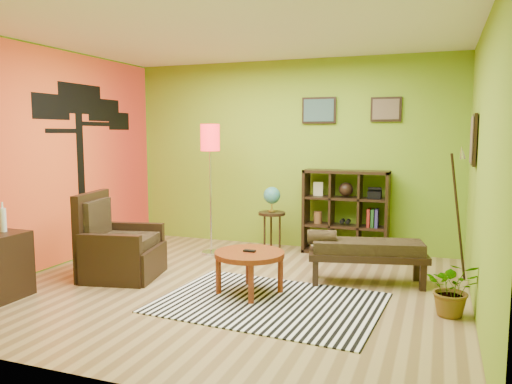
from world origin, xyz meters
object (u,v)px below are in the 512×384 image
(globe_table, at_px, (272,203))
(floor_lamp, at_px, (210,149))
(coffee_table, at_px, (250,258))
(cube_shelf, at_px, (346,212))
(potted_plant, at_px, (453,294))
(bench, at_px, (364,250))
(armchair, at_px, (118,251))

(globe_table, bearing_deg, floor_lamp, -152.33)
(globe_table, bearing_deg, coffee_table, -78.61)
(globe_table, relative_size, cube_shelf, 0.79)
(coffee_table, bearing_deg, floor_lamp, 128.01)
(floor_lamp, bearing_deg, globe_table, 27.67)
(coffee_table, distance_m, potted_plant, 2.05)
(cube_shelf, relative_size, bench, 0.86)
(armchair, bearing_deg, bench, 14.90)
(potted_plant, bearing_deg, armchair, -179.95)
(potted_plant, bearing_deg, floor_lamp, 155.89)
(coffee_table, height_order, bench, bench)
(cube_shelf, height_order, bench, cube_shelf)
(floor_lamp, bearing_deg, armchair, -111.22)
(armchair, xyz_separation_m, potted_plant, (3.75, 0.00, -0.10))
(bench, bearing_deg, cube_shelf, 108.30)
(coffee_table, bearing_deg, bench, 36.07)
(armchair, height_order, cube_shelf, cube_shelf)
(potted_plant, bearing_deg, coffee_table, -178.49)
(coffee_table, bearing_deg, cube_shelf, 73.15)
(coffee_table, bearing_deg, armchair, 178.31)
(armchair, bearing_deg, potted_plant, 0.05)
(globe_table, bearing_deg, armchair, -125.94)
(globe_table, xyz_separation_m, cube_shelf, (1.03, 0.26, -0.12))
(floor_lamp, relative_size, bench, 1.32)
(armchair, height_order, bench, armchair)
(armchair, xyz_separation_m, globe_table, (1.34, 1.84, 0.41))
(floor_lamp, height_order, cube_shelf, floor_lamp)
(armchair, bearing_deg, floor_lamp, 68.78)
(floor_lamp, xyz_separation_m, cube_shelf, (1.81, 0.67, -0.90))
(coffee_table, distance_m, cube_shelf, 2.26)
(armchair, relative_size, bench, 0.73)
(globe_table, bearing_deg, cube_shelf, 13.97)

